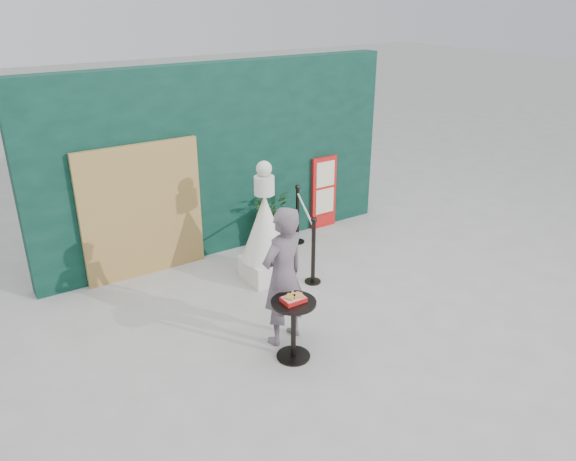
{
  "coord_description": "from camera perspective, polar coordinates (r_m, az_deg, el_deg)",
  "views": [
    {
      "loc": [
        -3.76,
        -4.59,
        4.0
      ],
      "look_at": [
        0.0,
        1.2,
        1.0
      ],
      "focal_mm": 35.0,
      "sensor_mm": 36.0,
      "label": 1
    }
  ],
  "objects": [
    {
      "name": "ground",
      "position": [
        7.16,
        5.33,
        -10.61
      ],
      "size": [
        60.0,
        60.0,
        0.0
      ],
      "primitive_type": "plane",
      "color": "#ADAAA5",
      "rests_on": "ground"
    },
    {
      "name": "back_wall",
      "position": [
        8.96,
        -6.86,
        7.11
      ],
      "size": [
        6.0,
        0.3,
        3.0
      ],
      "primitive_type": "cube",
      "color": "black",
      "rests_on": "ground"
    },
    {
      "name": "bamboo_fence",
      "position": [
        8.44,
        -14.56,
        1.88
      ],
      "size": [
        1.8,
        0.08,
        2.0
      ],
      "primitive_type": "cube",
      "color": "tan",
      "rests_on": "ground"
    },
    {
      "name": "woman",
      "position": [
        6.62,
        -0.49,
        -4.69
      ],
      "size": [
        0.71,
        0.55,
        1.74
      ],
      "primitive_type": "imported",
      "rotation": [
        0.0,
        0.0,
        3.36
      ],
      "color": "#61535D",
      "rests_on": "ground"
    },
    {
      "name": "menu_board",
      "position": [
        10.01,
        3.66,
        3.87
      ],
      "size": [
        0.5,
        0.07,
        1.3
      ],
      "color": "red",
      "rests_on": "ground"
    },
    {
      "name": "statue",
      "position": [
        8.11,
        -2.35,
        -0.22
      ],
      "size": [
        0.71,
        0.71,
        1.82
      ],
      "color": "silver",
      "rests_on": "ground"
    },
    {
      "name": "cafe_table",
      "position": [
        6.5,
        0.56,
        -9.13
      ],
      "size": [
        0.52,
        0.52,
        0.75
      ],
      "color": "black",
      "rests_on": "ground"
    },
    {
      "name": "food_basket",
      "position": [
        6.35,
        0.57,
        -6.92
      ],
      "size": [
        0.26,
        0.19,
        0.11
      ],
      "color": "red",
      "rests_on": "cafe_table"
    },
    {
      "name": "planter",
      "position": [
        9.17,
        -1.92,
        1.59
      ],
      "size": [
        0.59,
        0.51,
        1.0
      ],
      "color": "brown",
      "rests_on": "ground"
    },
    {
      "name": "stanchion_barrier",
      "position": [
        8.74,
        1.72,
        -0.17
      ],
      "size": [
        0.84,
        1.54,
        1.03
      ],
      "color": "black",
      "rests_on": "ground"
    }
  ]
}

